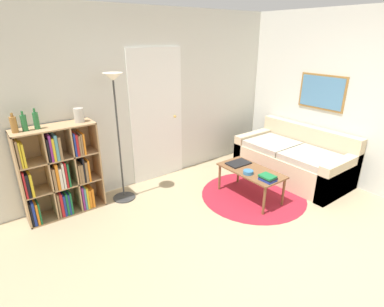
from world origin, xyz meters
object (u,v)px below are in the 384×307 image
Objects in this scene: bowl at (248,172)px; floor_lamp at (116,107)px; bookshelf at (60,173)px; bottle_left at (14,124)px; laptop at (238,163)px; vase_on_shelf at (79,115)px; bottle_right at (36,120)px; coffee_table at (251,173)px; couch at (294,160)px; bottle_middle at (24,123)px.

floor_lamp is at bearing 140.07° from bowl.
bottle_left is at bearing -179.64° from bookshelf.
laptop is 1.98× the size of vase_on_shelf.
bottle_left is at bearing 179.78° from bottle_right.
coffee_table is 0.16m from bowl.
bottle_right is (-3.54, 1.14, 1.01)m from couch.
bottle_middle reaches higher than bowl.
laptop is at bearing 169.77° from couch.
floor_lamp reaches higher than bookshelf.
bottle_middle is (-1.06, 0.13, -0.06)m from floor_lamp.
bottle_right reaches higher than bookshelf.
coffee_table is at bearing -35.79° from floor_lamp.
couch is (2.61, -1.01, -1.06)m from floor_lamp.
coffee_table is 0.27m from laptop.
bottle_left reaches higher than coffee_table.
bowl reaches higher than coffee_table.
bottle_left is at bearing 173.39° from floor_lamp.
bookshelf is at bearing -179.49° from vase_on_shelf.
bottle_middle is at bearing 162.67° from couch.
bottle_left is 0.97× the size of bottle_middle.
bottle_left reaches higher than bowl.
couch is at bearing -18.75° from bookshelf.
bowl is at bearing -174.37° from couch.
bowl is at bearing -35.42° from vase_on_shelf.
floor_lamp is 2.06m from coffee_table.
bookshelf is 6.75× the size of vase_on_shelf.
bottle_middle is (-2.55, 0.94, 0.84)m from laptop.
floor_lamp reaches higher than bowl.
vase_on_shelf is (-3.04, 1.15, 0.99)m from couch.
coffee_table is 2.95m from bottle_middle.
floor_lamp is 1.98m from bowl.
bookshelf is 0.67× the size of floor_lamp.
vase_on_shelf is (0.72, 0.01, -0.01)m from bottle_left.
bottle_right is (0.23, -0.00, 0.01)m from bottle_left.
bookshelf is 1.26× the size of coffee_table.
vase_on_shelf is at bearing 159.30° from couch.
couch is 1.13m from coffee_table.
floor_lamp reaches higher than coffee_table.
bowl is (2.13, -1.27, -0.11)m from bookshelf.
vase_on_shelf reaches higher than laptop.
bottle_middle is at bearing -1.06° from bottle_left.
bottle_left reaches higher than laptop.
couch is at bearing -17.93° from bottle_right.
couch is 3.85m from bottle_right.
bottle_right is (-2.42, 0.94, 0.85)m from laptop.
bookshelf is 4.83× the size of bottle_right.
couch is 1.14m from laptop.
coffee_table is (1.48, -1.07, -0.96)m from floor_lamp.
couch is 3.97m from bottle_middle.
laptop is at bearing -22.67° from bookshelf.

